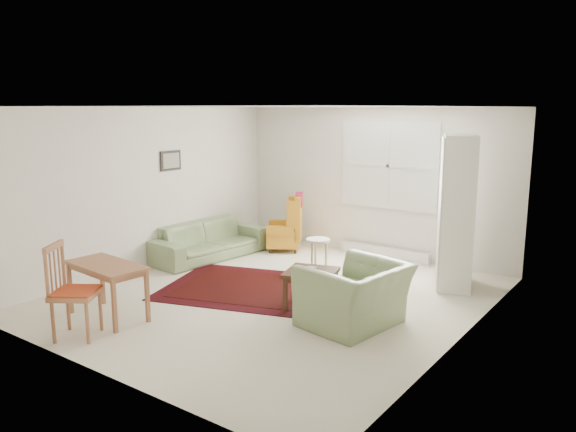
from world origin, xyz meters
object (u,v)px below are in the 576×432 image
Objects in this scene: armchair at (355,289)px; wingback_chair at (284,222)px; desk_chair at (76,291)px; desk at (108,291)px; sofa at (209,233)px; coffee_table at (311,289)px; stool at (318,254)px; cabinet at (457,212)px.

armchair is 1.10× the size of wingback_chair.
armchair is at bearing 17.05° from wingback_chair.
wingback_chair is 0.97× the size of desk_chair.
desk is (0.21, -3.85, -0.18)m from wingback_chair.
wingback_chair is at bearing -27.55° from desk_chair.
wingback_chair is at bearing -27.83° from sofa.
armchair is at bearing -13.59° from coffee_table.
sofa reaches higher than stool.
armchair is 1.07× the size of desk_chair.
cabinet is at bearing -65.96° from desk_chair.
armchair is 2.26m from cabinet.
armchair reaches higher than desk.
coffee_table is at bearing 42.77° from desk.
sofa is 1.96× the size of desk_chair.
cabinet is at bearing 178.10° from armchair.
cabinet is 4.73m from desk.
wingback_chair is 3.20m from cabinet.
armchair is at bearing -123.34° from cabinet.
cabinet is (1.13, 1.96, 0.82)m from coffee_table.
desk is at bearing -12.01° from desk_chair.
desk is 1.00× the size of desk_chair.
desk_chair reaches higher than desk.
desk_chair is at bearing -125.45° from coffee_table.
desk is (-0.93, -3.20, 0.09)m from stool.
stool is 0.47× the size of desk_chair.
coffee_table is 2.40m from cabinet.
stool is (1.14, -0.65, -0.26)m from wingback_chair.
sofa is at bearing -13.61° from desk_chair.
coffee_table is 1.76m from stool.
desk is at bearing -50.16° from armchair.
stool is at bearing -127.81° from armchair.
armchair is 0.53× the size of cabinet.
desk is 0.63m from desk_chair.
coffee_table is 2.47m from desk.
stool is 3.34m from desk.
cabinet is 2.02× the size of desk.
armchair reaches higher than coffee_table.
coffee_table is 2.76m from desk_chair.
armchair is 1.07× the size of desk.
sofa reaches higher than coffee_table.
wingback_chair reaches higher than stool.
wingback_chair reaches higher than sofa.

